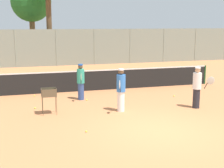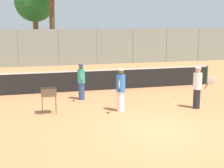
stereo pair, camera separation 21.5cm
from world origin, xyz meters
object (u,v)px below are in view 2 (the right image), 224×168
player_yellow_shirt (121,90)px  ball_cart (49,94)px  player_red_cap (81,81)px  player_white_outfit (197,87)px  tennis_net (109,79)px  parked_car (41,55)px

player_yellow_shirt → ball_cart: (-2.74, 0.38, -0.11)m
player_red_cap → ball_cart: player_red_cap is taller
player_white_outfit → player_red_cap: size_ratio=1.04×
tennis_net → parked_car: size_ratio=2.77×
player_red_cap → ball_cart: (-1.57, -1.93, -0.08)m
player_red_cap → player_yellow_shirt: (1.17, -2.31, 0.03)m
tennis_net → player_white_outfit: (2.58, -4.45, 0.32)m
tennis_net → player_red_cap: bearing=-134.2°
tennis_net → player_yellow_shirt: 4.13m
tennis_net → player_red_cap: size_ratio=7.13×
parked_car → player_red_cap: bearing=-85.1°
tennis_net → player_white_outfit: player_white_outfit is taller
player_white_outfit → parked_car: bearing=153.3°
player_yellow_shirt → ball_cart: bearing=-75.2°
ball_cart → parked_car: (0.34, 16.28, -0.11)m
ball_cart → player_yellow_shirt: bearing=-8.0°
player_red_cap → player_white_outfit: bearing=66.2°
player_white_outfit → ball_cart: 5.93m
player_white_outfit → player_red_cap: (-4.31, 2.67, -0.03)m
player_yellow_shirt → ball_cart: player_yellow_shirt is taller
player_white_outfit → tennis_net: bearing=165.4°
player_red_cap → tennis_net: bearing=143.9°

